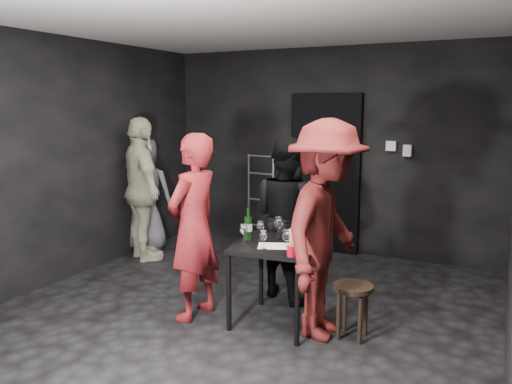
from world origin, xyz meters
The scene contains 25 objects.
floor centered at (0.00, 0.00, 0.00)m, with size 4.50×5.00×0.02m, color black.
ceiling centered at (0.00, 0.00, 2.70)m, with size 4.50×5.00×0.02m, color silver.
wall_back centered at (0.00, 2.50, 1.35)m, with size 4.50×0.04×2.70m, color black.
wall_left centered at (-2.25, 0.00, 1.35)m, with size 0.04×5.00×2.70m, color black.
doorway centered at (0.00, 2.44, 1.05)m, with size 0.95×0.10×2.10m, color black.
wallbox_upper centered at (0.85, 2.45, 1.45)m, with size 0.12×0.06×0.12m, color #B7B7B2.
wallbox_lower centered at (1.05, 2.45, 1.40)m, with size 0.10×0.06×0.14m, color #B7B7B2.
hand_truck centered at (-0.90, 2.28, 0.23)m, with size 0.42×0.35×1.27m.
tasting_table centered at (0.39, 0.03, 0.65)m, with size 0.72×0.72×0.75m.
stool centered at (1.07, 0.06, 0.37)m, with size 0.34×0.34×0.47m.
server_red centered at (-0.36, -0.16, 0.98)m, with size 0.71×0.47×1.95m, color maroon.
woman_black centered at (0.20, 0.70, 0.91)m, with size 0.88×0.48×1.82m, color black.
man_maroon centered at (0.84, 0.02, 1.14)m, with size 1.48×0.69×2.29m, color #571514.
bystander_cream centered at (-1.91, 1.01, 1.10)m, with size 1.28×0.61×2.19m, color beige.
bystander_grey centered at (-2.15, 1.35, 0.79)m, with size 0.77×0.42×1.57m, color #5D5C63.
tasting_mat centered at (0.41, -0.06, 0.75)m, with size 0.29×0.19×0.00m, color white.
wine_glass_a centered at (0.13, -0.11, 0.85)m, with size 0.07×0.07×0.19m, color white, non-canonical shape.
wine_glass_b centered at (0.21, 0.07, 0.85)m, with size 0.07×0.07×0.19m, color white, non-canonical shape.
wine_glass_c centered at (0.32, 0.20, 0.86)m, with size 0.08×0.08×0.22m, color white, non-canonical shape.
wine_glass_d centered at (0.36, -0.19, 0.84)m, with size 0.07×0.07×0.18m, color white, non-canonical shape.
wine_glass_e centered at (0.56, -0.17, 0.85)m, with size 0.08×0.08×0.21m, color white, non-canonical shape.
wine_glass_f centered at (0.56, 0.12, 0.86)m, with size 0.08×0.08×0.21m, color white, non-canonical shape.
wine_bottle centered at (0.10, 0.02, 0.86)m, with size 0.07×0.07×0.30m.
breadstick_cup centered at (0.65, -0.26, 0.86)m, with size 0.08×0.08×0.25m.
reserved_card centered at (0.70, 0.01, 0.80)m, with size 0.08×0.13×0.10m, color white, non-canonical shape.
Camera 1 is at (2.13, -3.86, 1.96)m, focal length 35.00 mm.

